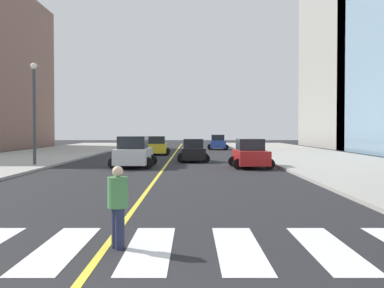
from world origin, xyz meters
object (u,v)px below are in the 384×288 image
Objects in this scene: car_red_fourth at (249,154)px; pedestrian_crossing at (117,203)px; car_blue_nearest at (217,143)px; street_lamp at (33,104)px; car_black_fifth at (192,151)px; car_white_third at (132,153)px; car_yellow_second at (156,146)px.

pedestrian_crossing is at bearing 74.06° from car_red_fourth.
car_blue_nearest is 31.23m from street_lamp.
street_lamp is at bearing 25.07° from car_black_fifth.
car_blue_nearest is 29.01m from car_red_fourth.
car_white_third is 6.86m from car_black_fifth.
car_blue_nearest is 23.20m from car_black_fifth.
car_blue_nearest is at bearing 64.42° from street_lamp.
car_white_third is 7.28m from street_lamp.
pedestrian_crossing is (-4.64, -50.07, 0.07)m from car_blue_nearest.
street_lamp reaches higher than car_black_fifth.
car_blue_nearest is at bearing -98.40° from car_black_fifth.
street_lamp is (-10.35, -5.02, 3.29)m from car_black_fifth.
car_white_third reaches higher than car_blue_nearest.
car_white_third is 1.08× the size of car_red_fourth.
car_blue_nearest reaches higher than pedestrian_crossing.
street_lamp is at bearing 66.11° from car_blue_nearest.
car_white_third is 1.16× the size of car_black_fifth.
car_red_fourth is (7.42, -0.31, -0.07)m from car_white_third.
car_red_fourth is 0.63× the size of street_lamp.
car_blue_nearest is 1.06× the size of car_black_fifth.
car_black_fifth is (3.45, -10.14, -0.03)m from car_yellow_second.
street_lamp is at bearing -6.15° from car_red_fourth.
car_white_third is at bearing -28.09° from pedestrian_crossing.
car_black_fifth is (-3.60, 6.00, -0.05)m from car_red_fourth.
car_yellow_second is 17.61m from car_red_fourth.
car_white_third is at bearing 55.28° from car_black_fifth.
car_red_fourth reaches higher than car_yellow_second.
car_white_third reaches higher than car_yellow_second.
car_blue_nearest is 14.42m from car_yellow_second.
car_red_fourth is at bearing -67.82° from car_yellow_second.
car_yellow_second is 10.71m from car_black_fifth.
car_blue_nearest is 2.47× the size of pedestrian_crossing.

